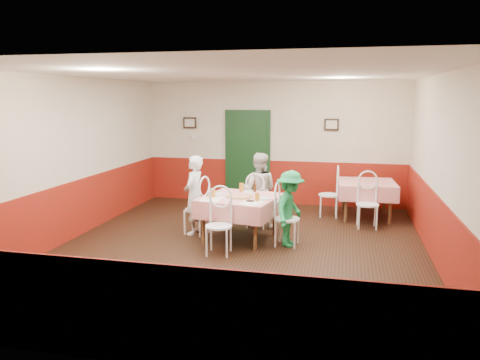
% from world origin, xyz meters
% --- Properties ---
extents(floor, '(7.00, 7.00, 0.00)m').
position_xyz_m(floor, '(0.00, 0.00, 0.00)').
color(floor, black).
rests_on(floor, ground).
extents(ceiling, '(7.00, 7.00, 0.00)m').
position_xyz_m(ceiling, '(0.00, 0.00, 2.80)').
color(ceiling, white).
rests_on(ceiling, back_wall).
extents(back_wall, '(6.00, 0.10, 2.80)m').
position_xyz_m(back_wall, '(0.00, 3.50, 1.40)').
color(back_wall, beige).
rests_on(back_wall, ground).
extents(front_wall, '(6.00, 0.10, 2.80)m').
position_xyz_m(front_wall, '(0.00, -3.50, 1.40)').
color(front_wall, beige).
rests_on(front_wall, ground).
extents(left_wall, '(0.10, 7.00, 2.80)m').
position_xyz_m(left_wall, '(-3.00, 0.00, 1.40)').
color(left_wall, beige).
rests_on(left_wall, ground).
extents(right_wall, '(0.10, 7.00, 2.80)m').
position_xyz_m(right_wall, '(3.00, 0.00, 1.40)').
color(right_wall, beige).
rests_on(right_wall, ground).
extents(wainscot_back, '(6.00, 0.03, 1.00)m').
position_xyz_m(wainscot_back, '(0.00, 3.48, 0.50)').
color(wainscot_back, maroon).
rests_on(wainscot_back, ground).
extents(wainscot_front, '(6.00, 0.03, 1.00)m').
position_xyz_m(wainscot_front, '(0.00, -3.48, 0.50)').
color(wainscot_front, maroon).
rests_on(wainscot_front, ground).
extents(wainscot_left, '(0.03, 7.00, 1.00)m').
position_xyz_m(wainscot_left, '(-2.98, 0.00, 0.50)').
color(wainscot_left, maroon).
rests_on(wainscot_left, ground).
extents(wainscot_right, '(0.03, 7.00, 1.00)m').
position_xyz_m(wainscot_right, '(2.98, 0.00, 0.50)').
color(wainscot_right, maroon).
rests_on(wainscot_right, ground).
extents(door, '(0.96, 0.06, 2.10)m').
position_xyz_m(door, '(-0.60, 3.45, 1.05)').
color(door, black).
rests_on(door, ground).
extents(picture_left, '(0.32, 0.03, 0.26)m').
position_xyz_m(picture_left, '(-2.00, 3.45, 1.85)').
color(picture_left, black).
rests_on(picture_left, back_wall).
extents(picture_right, '(0.32, 0.03, 0.26)m').
position_xyz_m(picture_right, '(1.30, 3.45, 1.85)').
color(picture_right, black).
rests_on(picture_right, back_wall).
extents(thermostat, '(0.10, 0.03, 0.10)m').
position_xyz_m(thermostat, '(-1.90, 3.45, 1.50)').
color(thermostat, white).
rests_on(thermostat, back_wall).
extents(main_table, '(1.42, 1.42, 0.77)m').
position_xyz_m(main_table, '(-0.11, 0.52, 0.38)').
color(main_table, red).
rests_on(main_table, ground).
extents(second_table, '(1.18, 1.18, 0.77)m').
position_xyz_m(second_table, '(2.07, 2.51, 0.38)').
color(second_table, red).
rests_on(second_table, ground).
extents(chair_left, '(0.50, 0.50, 0.90)m').
position_xyz_m(chair_left, '(-0.95, 0.67, 0.45)').
color(chair_left, white).
rests_on(chair_left, ground).
extents(chair_right, '(0.45, 0.45, 0.90)m').
position_xyz_m(chair_right, '(0.72, 0.37, 0.45)').
color(chair_right, white).
rests_on(chair_right, ground).
extents(chair_far, '(0.46, 0.46, 0.90)m').
position_xyz_m(chair_far, '(0.04, 1.36, 0.45)').
color(chair_far, white).
rests_on(chair_far, ground).
extents(chair_near, '(0.44, 0.44, 0.90)m').
position_xyz_m(chair_near, '(-0.27, -0.32, 0.45)').
color(chair_near, white).
rests_on(chair_near, ground).
extents(chair_second_a, '(0.44, 0.44, 0.90)m').
position_xyz_m(chair_second_a, '(1.32, 2.51, 0.45)').
color(chair_second_a, white).
rests_on(chair_second_a, ground).
extents(chair_second_b, '(0.44, 0.44, 0.90)m').
position_xyz_m(chair_second_b, '(2.07, 1.76, 0.45)').
color(chair_second_b, white).
rests_on(chair_second_b, ground).
extents(pizza, '(0.49, 0.49, 0.03)m').
position_xyz_m(pizza, '(-0.11, 0.48, 0.77)').
color(pizza, '#B74723').
rests_on(pizza, main_table).
extents(plate_left, '(0.29, 0.29, 0.01)m').
position_xyz_m(plate_left, '(-0.52, 0.61, 0.77)').
color(plate_left, white).
rests_on(plate_left, main_table).
extents(plate_right, '(0.29, 0.29, 0.01)m').
position_xyz_m(plate_right, '(0.32, 0.45, 0.77)').
color(plate_right, white).
rests_on(plate_right, main_table).
extents(plate_far, '(0.29, 0.29, 0.01)m').
position_xyz_m(plate_far, '(-0.03, 0.91, 0.77)').
color(plate_far, white).
rests_on(plate_far, main_table).
extents(glass_a, '(0.10, 0.10, 0.15)m').
position_xyz_m(glass_a, '(-0.55, 0.36, 0.84)').
color(glass_a, '#BF7219').
rests_on(glass_a, main_table).
extents(glass_b, '(0.08, 0.08, 0.13)m').
position_xyz_m(glass_b, '(0.24, 0.24, 0.83)').
color(glass_b, '#BF7219').
rests_on(glass_b, main_table).
extents(glass_c, '(0.10, 0.10, 0.16)m').
position_xyz_m(glass_c, '(-0.18, 0.94, 0.84)').
color(glass_c, '#BF7219').
rests_on(glass_c, main_table).
extents(beer_bottle, '(0.06, 0.06, 0.20)m').
position_xyz_m(beer_bottle, '(0.07, 0.91, 0.86)').
color(beer_bottle, '#381C0A').
rests_on(beer_bottle, main_table).
extents(shaker_a, '(0.04, 0.04, 0.09)m').
position_xyz_m(shaker_a, '(-0.59, 0.17, 0.81)').
color(shaker_a, silver).
rests_on(shaker_a, main_table).
extents(shaker_b, '(0.04, 0.04, 0.09)m').
position_xyz_m(shaker_b, '(-0.57, 0.12, 0.81)').
color(shaker_b, silver).
rests_on(shaker_b, main_table).
extents(shaker_c, '(0.04, 0.04, 0.09)m').
position_xyz_m(shaker_c, '(-0.61, 0.28, 0.81)').
color(shaker_c, '#B23319').
rests_on(shaker_c, main_table).
extents(menu_left, '(0.32, 0.41, 0.00)m').
position_xyz_m(menu_left, '(-0.52, 0.20, 0.76)').
color(menu_left, white).
rests_on(menu_left, main_table).
extents(menu_right, '(0.43, 0.48, 0.00)m').
position_xyz_m(menu_right, '(0.18, 0.10, 0.76)').
color(menu_right, white).
rests_on(menu_right, main_table).
extents(wallet, '(0.12, 0.11, 0.02)m').
position_xyz_m(wallet, '(0.14, 0.18, 0.77)').
color(wallet, black).
rests_on(wallet, main_table).
extents(diner_left, '(0.39, 0.55, 1.42)m').
position_xyz_m(diner_left, '(-1.00, 0.68, 0.71)').
color(diner_left, gray).
rests_on(diner_left, ground).
extents(diner_far, '(0.70, 0.55, 1.42)m').
position_xyz_m(diner_far, '(0.05, 1.41, 0.71)').
color(diner_far, gray).
rests_on(diner_far, ground).
extents(diner_right, '(0.64, 0.90, 1.26)m').
position_xyz_m(diner_right, '(0.77, 0.36, 0.63)').
color(diner_right, gray).
rests_on(diner_right, ground).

